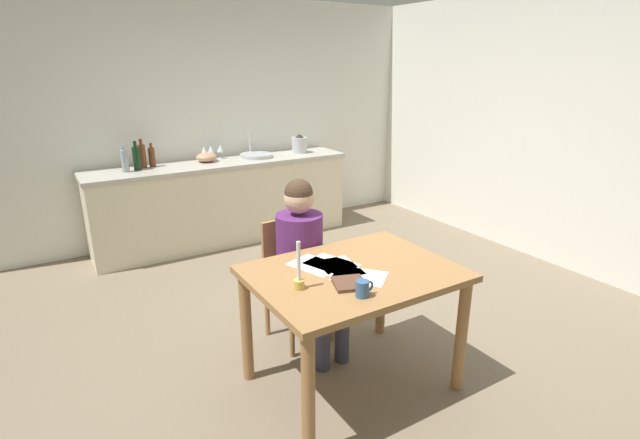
{
  "coord_description": "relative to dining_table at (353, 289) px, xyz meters",
  "views": [
    {
      "loc": [
        -1.74,
        -2.67,
        1.92
      ],
      "look_at": [
        -0.05,
        0.09,
        0.85
      ],
      "focal_mm": 26.8,
      "sensor_mm": 36.0,
      "label": 1
    }
  ],
  "objects": [
    {
      "name": "ground_plane",
      "position": [
        0.25,
        0.61,
        -0.67
      ],
      "size": [
        5.2,
        5.2,
        0.04
      ],
      "primitive_type": "cube",
      "color": "#7A6B56"
    },
    {
      "name": "wall_back",
      "position": [
        0.25,
        3.21,
        0.65
      ],
      "size": [
        5.2,
        0.12,
        2.6
      ],
      "primitive_type": "cube",
      "color": "silver",
      "rests_on": "ground"
    },
    {
      "name": "wall_right",
      "position": [
        2.85,
        0.61,
        0.65
      ],
      "size": [
        0.12,
        5.2,
        2.6
      ],
      "primitive_type": "cube",
      "color": "silver",
      "rests_on": "ground"
    },
    {
      "name": "kitchen_counter",
      "position": [
        0.25,
        2.85,
        -0.2
      ],
      "size": [
        2.83,
        0.64,
        0.9
      ],
      "color": "beige",
      "rests_on": "ground"
    },
    {
      "name": "dining_table",
      "position": [
        0.0,
        0.0,
        0.0
      ],
      "size": [
        1.18,
        0.88,
        0.77
      ],
      "color": "#9E7042",
      "rests_on": "ground"
    },
    {
      "name": "chair_at_table",
      "position": [
        -0.03,
        0.68,
        -0.17
      ],
      "size": [
        0.43,
        0.43,
        0.87
      ],
      "color": "#9E7042",
      "rests_on": "ground"
    },
    {
      "name": "person_seated",
      "position": [
        -0.02,
        0.53,
        0.03
      ],
      "size": [
        0.34,
        0.61,
        1.19
      ],
      "color": "#592666",
      "rests_on": "ground"
    },
    {
      "name": "coffee_mug",
      "position": [
        -0.15,
        -0.29,
        0.16
      ],
      "size": [
        0.11,
        0.07,
        0.09
      ],
      "color": "#33598C",
      "rests_on": "dining_table"
    },
    {
      "name": "candlestick",
      "position": [
        -0.38,
        -0.04,
        0.19
      ],
      "size": [
        0.06,
        0.06,
        0.27
      ],
      "color": "gold",
      "rests_on": "dining_table"
    },
    {
      "name": "book_magazine",
      "position": [
        -0.13,
        -0.14,
        0.13
      ],
      "size": [
        0.22,
        0.23,
        0.02
      ],
      "primitive_type": "cube",
      "rotation": [
        0.0,
        0.0,
        -0.34
      ],
      "color": "brown",
      "rests_on": "dining_table"
    },
    {
      "name": "paper_letter",
      "position": [
        -0.02,
        -0.08,
        0.12
      ],
      "size": [
        0.35,
        0.36,
        0.0
      ],
      "primitive_type": "cube",
      "rotation": [
        0.0,
        0.0,
        0.7
      ],
      "color": "white",
      "rests_on": "dining_table"
    },
    {
      "name": "paper_bill",
      "position": [
        -0.15,
        0.18,
        0.12
      ],
      "size": [
        0.29,
        0.35,
        0.0
      ],
      "primitive_type": "cube",
      "rotation": [
        0.0,
        0.0,
        0.33
      ],
      "color": "white",
      "rests_on": "dining_table"
    },
    {
      "name": "paper_envelope",
      "position": [
        -0.06,
        0.14,
        0.12
      ],
      "size": [
        0.3,
        0.35,
        0.0
      ],
      "primitive_type": "cube",
      "rotation": [
        0.0,
        0.0,
        0.34
      ],
      "color": "white",
      "rests_on": "dining_table"
    },
    {
      "name": "paper_receipt",
      "position": [
        -0.04,
        0.08,
        0.12
      ],
      "size": [
        0.25,
        0.32,
        0.0
      ],
      "primitive_type": "cube",
      "rotation": [
        0.0,
        0.0,
        -0.15
      ],
      "color": "white",
      "rests_on": "dining_table"
    },
    {
      "name": "sink_unit",
      "position": [
        0.67,
        2.85,
        0.27
      ],
      "size": [
        0.36,
        0.36,
        0.24
      ],
      "color": "#B2B7BC",
      "rests_on": "kitchen_counter"
    },
    {
      "name": "bottle_oil",
      "position": [
        -0.72,
        2.82,
        0.36
      ],
      "size": [
        0.07,
        0.07,
        0.27
      ],
      "color": "#8C999E",
      "rests_on": "kitchen_counter"
    },
    {
      "name": "bottle_vinegar",
      "position": [
        -0.6,
        2.86,
        0.37
      ],
      "size": [
        0.07,
        0.07,
        0.29
      ],
      "color": "black",
      "rests_on": "kitchen_counter"
    },
    {
      "name": "bottle_wine_red",
      "position": [
        -0.54,
        2.93,
        0.37
      ],
      "size": [
        0.07,
        0.07,
        0.29
      ],
      "color": "#593319",
      "rests_on": "kitchen_counter"
    },
    {
      "name": "bottle_sauce",
      "position": [
        -0.44,
        2.94,
        0.35
      ],
      "size": [
        0.06,
        0.06,
        0.24
      ],
      "color": "#593319",
      "rests_on": "kitchen_counter"
    },
    {
      "name": "mixing_bowl",
      "position": [
        0.11,
        2.89,
        0.3
      ],
      "size": [
        0.22,
        0.22,
        0.1
      ],
      "primitive_type": "ellipsoid",
      "color": "tan",
      "rests_on": "kitchen_counter"
    },
    {
      "name": "stovetop_kettle",
      "position": [
        1.23,
        2.85,
        0.35
      ],
      "size": [
        0.18,
        0.18,
        0.22
      ],
      "color": "#B7BABF",
      "rests_on": "kitchen_counter"
    },
    {
      "name": "wine_glass_near_sink",
      "position": [
        0.31,
        3.0,
        0.36
      ],
      "size": [
        0.07,
        0.07,
        0.15
      ],
      "color": "silver",
      "rests_on": "kitchen_counter"
    },
    {
      "name": "wine_glass_by_kettle",
      "position": [
        0.2,
        3.0,
        0.36
      ],
      "size": [
        0.07,
        0.07,
        0.15
      ],
      "color": "silver",
      "rests_on": "kitchen_counter"
    },
    {
      "name": "wine_glass_back_left",
      "position": [
        0.13,
        3.0,
        0.36
      ],
      "size": [
        0.07,
        0.07,
        0.15
      ],
      "color": "silver",
      "rests_on": "kitchen_counter"
    }
  ]
}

